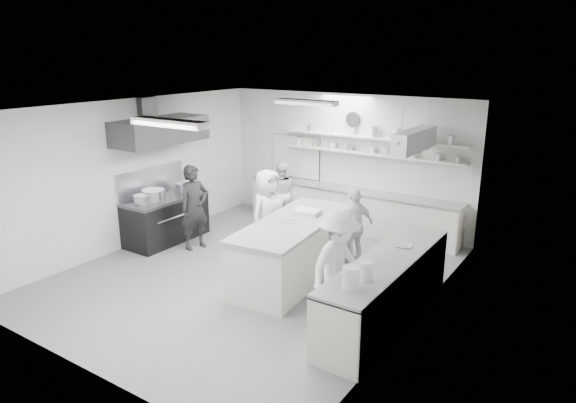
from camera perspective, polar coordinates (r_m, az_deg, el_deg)
The scene contains 27 objects.
floor at distance 9.48m, azimuth -3.91°, elevation -8.06°, with size 6.00×7.00×0.02m, color slate.
ceiling at distance 8.70m, azimuth -4.29°, elevation 10.41°, with size 6.00×7.00×0.02m, color silver.
wall_back at distance 11.86m, azimuth 6.29°, elevation 4.51°, with size 6.00×0.04×3.00m, color silver.
wall_front at distance 6.70m, azimuth -22.72°, elevation -5.93°, with size 6.00×0.04×3.00m, color silver.
wall_left at distance 11.01m, azimuth -16.59°, elevation 3.03°, with size 0.04×7.00×3.00m, color silver.
wall_right at distance 7.60m, azimuth 14.19°, elevation -2.58°, with size 0.04×7.00×3.00m, color silver.
stove at distance 11.25m, azimuth -13.29°, elevation -2.01°, with size 0.80×1.80×0.90m, color black.
exhaust_hood at distance 10.82m, azimuth -13.94°, elevation 7.59°, with size 0.85×2.00×0.50m, color #3D3D3F.
back_counter at distance 11.72m, azimuth 6.76°, elevation -0.89°, with size 5.00×0.60×0.92m, color beige.
shelf_lower at distance 11.40m, azimuth 9.16°, elevation 5.21°, with size 4.20×0.26×0.04m, color beige.
shelf_upper at distance 11.34m, azimuth 9.24°, elevation 6.95°, with size 4.20×0.26×0.04m, color beige.
pass_through_window at distance 12.49m, azimuth 0.92°, elevation 4.97°, with size 1.30×0.04×1.00m, color black.
wall_clock at distance 11.58m, azimuth 7.23°, elevation 8.97°, with size 0.32×0.32×0.05m, color white.
right_counter at distance 7.92m, azimuth 10.76°, elevation -9.62°, with size 0.74×3.30×0.94m, color beige.
pot_rack at distance 9.93m, azimuth 13.80°, elevation 6.58°, with size 0.30×1.60×0.40m, color #B0B4BB.
light_fixture_front at distance 7.37m, azimuth -12.95°, elevation 8.47°, with size 1.30×0.25×0.10m, color beige.
light_fixture_rear at distance 10.18m, azimuth 2.04°, elevation 10.88°, with size 1.30×0.25×0.10m, color beige.
prep_island at distance 9.12m, azimuth 0.55°, elevation -5.49°, with size 1.03×2.76×1.02m, color beige.
stove_pot at distance 10.90m, azimuth -14.60°, elevation 0.57°, with size 0.46×0.46×0.27m, color #B0B4BB.
cook_stove at distance 10.58m, azimuth -10.29°, elevation -0.64°, with size 0.63×0.41×1.73m, color black.
cook_back at distance 11.97m, azimuth -0.84°, elevation 0.93°, with size 0.71×0.55×1.46m, color silver.
cook_island_left at distance 9.99m, azimuth -2.26°, elevation -1.35°, with size 0.85×0.55×1.74m, color silver.
cook_island_right at distance 9.74m, azimuth 7.32°, elevation -2.75°, with size 0.87×0.36×1.48m, color silver.
cook_right at distance 7.69m, azimuth 5.58°, elevation -7.09°, with size 1.10×0.63×1.70m, color silver.
bowl_island_a at distance 8.89m, azimuth 0.15°, elevation -2.38°, with size 0.24×0.24×0.06m, color #B0B4BB.
bowl_island_b at distance 8.50m, azimuth -1.40°, elevation -3.29°, with size 0.18×0.18×0.06m, color beige.
bowl_right at distance 8.24m, azimuth 12.59°, elevation -4.89°, with size 0.25×0.25×0.06m, color beige.
Camera 1 is at (5.30, -6.84, 3.88)m, focal length 32.24 mm.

